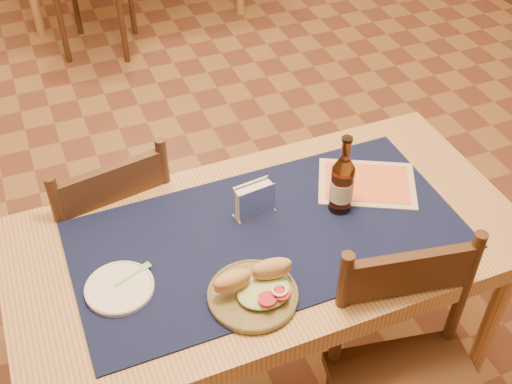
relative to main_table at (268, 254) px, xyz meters
name	(u,v)px	position (x,y,z in m)	size (l,w,h in m)	color
main_table	(268,254)	(0.00, 0.00, 0.00)	(1.60, 0.80, 0.75)	tan
placemat	(268,235)	(0.00, 0.00, 0.09)	(1.20, 0.60, 0.01)	#10183E
baseboard	(200,226)	(0.00, 0.80, -0.62)	(6.00, 7.00, 0.10)	#422D17
chair_main_far	(110,229)	(-0.43, 0.49, -0.19)	(0.49, 0.49, 0.93)	#422D17
sandwich_plate	(255,290)	(-0.13, -0.21, 0.12)	(0.26, 0.26, 0.10)	olive
side_plate	(119,288)	(-0.48, -0.04, 0.10)	(0.20, 0.20, 0.02)	white
fork	(135,273)	(-0.42, -0.01, 0.10)	(0.12, 0.06, 0.00)	#8BDD79
beer_bottle	(342,184)	(0.26, 0.02, 0.19)	(0.08, 0.08, 0.28)	#47230C
napkin_holder	(254,201)	(0.00, 0.10, 0.14)	(0.14, 0.06, 0.12)	silver
menu_card	(367,183)	(0.40, 0.09, 0.09)	(0.40, 0.36, 0.01)	beige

